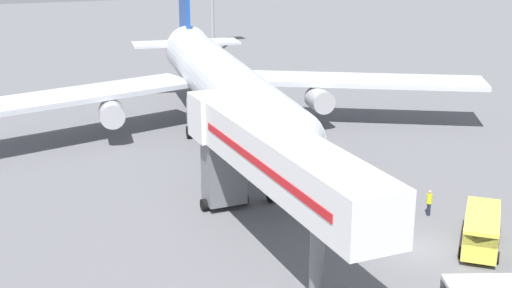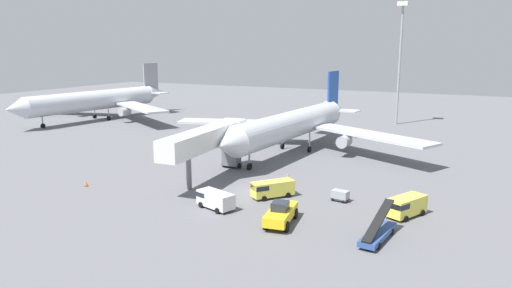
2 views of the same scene
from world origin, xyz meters
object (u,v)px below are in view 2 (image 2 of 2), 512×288
Objects in this scene: safety_cone_alpha at (86,183)px; airplane_background at (99,100)px; airplane_at_gate at (295,124)px; belt_loader_truck at (378,232)px; jet_bridge at (210,140)px; service_van_outer_left at (215,199)px; baggage_cart_near_center at (340,195)px; pushback_tug at (281,213)px; apron_light_mast at (401,42)px; service_van_mid_left at (272,188)px; service_van_far_left at (406,206)px; ground_crew_worker_foreground at (288,180)px.

airplane_background is (-42.44, 45.98, 4.74)m from safety_cone_alpha.
belt_loader_truck is (22.15, -33.74, -4.25)m from airplane_at_gate.
jet_bridge reaches higher than service_van_outer_left.
baggage_cart_near_center is 83.86m from airplane_background.
airplane_at_gate reaches higher than safety_cone_alpha.
apron_light_mast is at bearing 90.66° from pushback_tug.
service_van_mid_left is (-4.54, 7.69, 0.04)m from pushback_tug.
service_van_outer_left is at bearing -96.28° from apron_light_mast.
service_van_outer_left is (-8.85, 1.08, -0.01)m from pushback_tug.
baggage_cart_near_center is at bearing -86.03° from apron_light_mast.
service_van_far_left is 0.19× the size of apron_light_mast.
airplane_at_gate reaches higher than service_van_mid_left.
service_van_far_left is 8.27m from baggage_cart_near_center.
ground_crew_worker_foreground is at bearing 109.23° from pushback_tug.
belt_loader_truck is (26.25, -11.54, -4.94)m from jet_bridge.
airplane_background is 77.05m from apron_light_mast.
service_van_far_left is 1.06× the size of service_van_outer_left.
jet_bridge is at bearing -103.74° from apron_light_mast.
airplane_at_gate is 9.39× the size of service_van_mid_left.
belt_loader_truck is 16.56m from service_van_mid_left.
safety_cone_alpha is at bearing 178.82° from belt_loader_truck.
baggage_cart_near_center is at bearing -19.26° from ground_crew_worker_foreground.
airplane_background reaches higher than safety_cone_alpha.
airplane_at_gate is 22.66m from ground_crew_worker_foreground.
safety_cone_alpha is (-29.17, 1.05, -0.79)m from pushback_tug.
service_van_far_left is 41.38m from safety_cone_alpha.
pushback_tug is at bearing -36.33° from jet_bridge.
safety_cone_alpha is 0.02× the size of airplane_background.
jet_bridge reaches higher than baggage_cart_near_center.
airplane_background is at bearing 154.96° from service_van_far_left.
airplane_at_gate is 37.46m from safety_cone_alpha.
jet_bridge is 3.11× the size of pushback_tug.
jet_bridge is at bearing 172.53° from service_van_far_left.
belt_loader_truck is 19.11m from service_van_outer_left.
service_van_mid_left is 0.11× the size of airplane_background.
airplane_at_gate is 28.75m from baggage_cart_near_center.
airplane_background is at bearing 153.07° from ground_crew_worker_foreground.
service_van_mid_left is at bearing -74.34° from airplane_at_gate.
belt_loader_truck is 39.41m from safety_cone_alpha.
belt_loader_truck reaches higher than service_van_outer_left.
airplane_background is 1.75× the size of apron_light_mast.
ground_crew_worker_foreground is 2.24× the size of safety_cone_alpha.
apron_light_mast reaches higher than ground_crew_worker_foreground.
safety_cone_alpha is at bearing -164.90° from service_van_mid_left.
service_van_outer_left is at bearing -56.19° from jet_bridge.
airplane_at_gate reaches higher than pushback_tug.
pushback_tug reaches higher than ground_crew_worker_foreground.
airplane_at_gate is 43.88m from apron_light_mast.
apron_light_mast is (-11.09, 73.57, 18.97)m from belt_loader_truck.
service_van_mid_left is (-14.78, 7.46, 0.44)m from belt_loader_truck.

